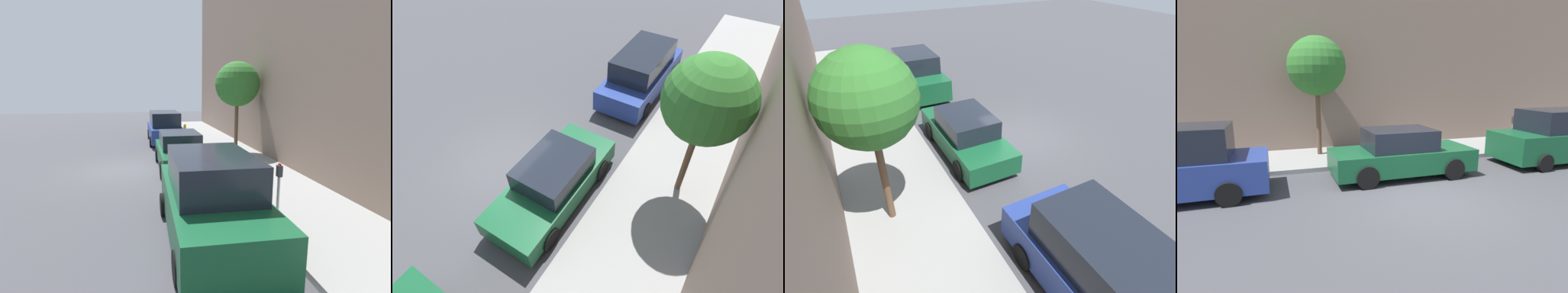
% 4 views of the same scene
% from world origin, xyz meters
% --- Properties ---
extents(ground_plane, '(60.00, 60.00, 0.00)m').
position_xyz_m(ground_plane, '(0.00, 0.00, 0.00)').
color(ground_plane, '#424247').
extents(sidewalk, '(3.13, 32.00, 0.15)m').
position_xyz_m(sidewalk, '(5.07, 0.00, 0.07)').
color(sidewalk, gray).
rests_on(sidewalk, ground_plane).
extents(parked_sedan_second, '(1.92, 4.51, 1.54)m').
position_xyz_m(parked_sedan_second, '(2.29, -0.13, 0.72)').
color(parked_sedan_second, '#14512D').
rests_on(parked_sedan_second, ground_plane).
extents(parked_minivan_third, '(2.02, 4.92, 1.90)m').
position_xyz_m(parked_minivan_third, '(2.21, 6.34, 0.92)').
color(parked_minivan_third, navy).
rests_on(parked_minivan_third, ground_plane).
extents(street_tree, '(2.21, 2.21, 4.51)m').
position_xyz_m(street_tree, '(5.48, 2.02, 3.54)').
color(street_tree, brown).
rests_on(street_tree, sidewalk).
extents(fire_hydrant, '(0.20, 0.20, 0.69)m').
position_xyz_m(fire_hydrant, '(3.85, 8.61, 0.49)').
color(fire_hydrant, gold).
rests_on(fire_hydrant, sidewalk).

